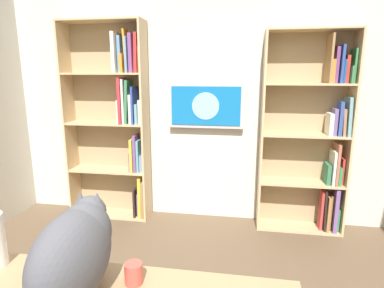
{
  "coord_description": "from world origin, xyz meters",
  "views": [
    {
      "loc": [
        -0.45,
        1.34,
        1.68
      ],
      "look_at": [
        -0.05,
        -1.13,
        1.12
      ],
      "focal_mm": 29.75,
      "sensor_mm": 36.0,
      "label": 1
    }
  ],
  "objects_px": {
    "bookshelf_left": "(315,138)",
    "coffee_mug": "(134,273)",
    "cat": "(76,249)",
    "bookshelf_right": "(118,121)",
    "wall_mounted_tv": "(206,106)"
  },
  "relations": [
    {
      "from": "bookshelf_left",
      "to": "cat",
      "type": "bearing_deg",
      "value": 58.79
    },
    {
      "from": "bookshelf_left",
      "to": "bookshelf_right",
      "type": "bearing_deg",
      "value": 0.02
    },
    {
      "from": "bookshelf_left",
      "to": "coffee_mug",
      "type": "relative_size",
      "value": 21.86
    },
    {
      "from": "bookshelf_left",
      "to": "cat",
      "type": "xyz_separation_m",
      "value": [
        1.4,
        2.32,
        -0.05
      ]
    },
    {
      "from": "wall_mounted_tv",
      "to": "cat",
      "type": "bearing_deg",
      "value": 84.02
    },
    {
      "from": "cat",
      "to": "bookshelf_left",
      "type": "bearing_deg",
      "value": -121.21
    },
    {
      "from": "bookshelf_left",
      "to": "coffee_mug",
      "type": "xyz_separation_m",
      "value": [
        1.2,
        2.22,
        -0.21
      ]
    },
    {
      "from": "coffee_mug",
      "to": "cat",
      "type": "bearing_deg",
      "value": 25.52
    },
    {
      "from": "bookshelf_right",
      "to": "coffee_mug",
      "type": "xyz_separation_m",
      "value": [
        -0.96,
        2.22,
        -0.33
      ]
    },
    {
      "from": "bookshelf_left",
      "to": "wall_mounted_tv",
      "type": "height_order",
      "value": "bookshelf_left"
    },
    {
      "from": "bookshelf_left",
      "to": "bookshelf_right",
      "type": "distance_m",
      "value": 2.16
    },
    {
      "from": "cat",
      "to": "coffee_mug",
      "type": "distance_m",
      "value": 0.28
    },
    {
      "from": "bookshelf_left",
      "to": "bookshelf_right",
      "type": "relative_size",
      "value": 0.94
    },
    {
      "from": "bookshelf_right",
      "to": "wall_mounted_tv",
      "type": "bearing_deg",
      "value": -175.37
    },
    {
      "from": "bookshelf_right",
      "to": "cat",
      "type": "bearing_deg",
      "value": 107.97
    }
  ]
}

